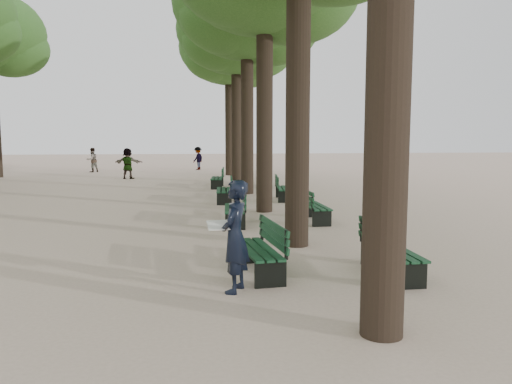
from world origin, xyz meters
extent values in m
plane|color=beige|center=(0.00, 0.00, 0.00)|extent=(120.00, 120.00, 0.00)
cylinder|color=#33261C|center=(1.50, -2.00, 3.75)|extent=(0.52, 0.52, 7.50)
cylinder|color=#33261C|center=(1.50, 3.00, 3.75)|extent=(0.52, 0.52, 7.50)
cylinder|color=#33261C|center=(1.50, 8.00, 3.75)|extent=(0.52, 0.52, 7.50)
cylinder|color=#33261C|center=(1.50, 13.00, 3.75)|extent=(0.52, 0.52, 7.50)
ellipsoid|color=#28551D|center=(1.50, 13.00, 7.70)|extent=(6.00, 6.00, 4.50)
cylinder|color=#33261C|center=(1.50, 18.00, 3.75)|extent=(0.52, 0.52, 7.50)
ellipsoid|color=#28551D|center=(1.50, 18.00, 7.70)|extent=(6.00, 6.00, 4.50)
cylinder|color=#33261C|center=(1.50, 23.00, 3.75)|extent=(0.52, 0.52, 7.50)
ellipsoid|color=#28551D|center=(1.50, 23.00, 7.70)|extent=(6.00, 6.00, 4.50)
cube|color=black|center=(0.35, 0.81, 0.23)|extent=(0.72, 1.85, 0.45)
cube|color=#0D311C|center=(0.35, 0.81, 0.45)|extent=(0.74, 1.85, 0.04)
cube|color=#0D311C|center=(0.63, 0.85, 0.72)|extent=(0.24, 1.79, 0.40)
cube|color=black|center=(0.35, 5.75, 0.23)|extent=(0.64, 1.83, 0.45)
cube|color=#0D311C|center=(0.35, 5.75, 0.45)|extent=(0.66, 1.83, 0.04)
cube|color=#0D311C|center=(0.63, 5.73, 0.72)|extent=(0.16, 1.80, 0.40)
cube|color=black|center=(0.35, 10.39, 0.23)|extent=(0.63, 1.83, 0.45)
cube|color=#0D311C|center=(0.35, 10.39, 0.45)|extent=(0.65, 1.83, 0.04)
cube|color=#0D311C|center=(0.63, 10.37, 0.72)|extent=(0.15, 1.80, 0.40)
cube|color=black|center=(0.35, 15.53, 0.23)|extent=(0.69, 1.84, 0.45)
cube|color=#0D311C|center=(0.35, 15.53, 0.45)|extent=(0.71, 1.84, 0.04)
cube|color=#0D311C|center=(0.63, 15.51, 0.72)|extent=(0.21, 1.80, 0.40)
cube|color=black|center=(2.65, 0.46, 0.23)|extent=(0.53, 1.80, 0.45)
cube|color=#0D311C|center=(2.65, 0.46, 0.45)|extent=(0.55, 1.80, 0.04)
cube|color=#0D311C|center=(2.37, 0.46, 0.72)|extent=(0.05, 1.80, 0.40)
cube|color=black|center=(2.65, 5.94, 0.23)|extent=(0.54, 1.81, 0.45)
cube|color=#0D311C|center=(2.65, 5.94, 0.45)|extent=(0.56, 1.81, 0.04)
cube|color=#0D311C|center=(2.37, 5.94, 0.72)|extent=(0.06, 1.80, 0.40)
cube|color=black|center=(2.65, 10.72, 0.23)|extent=(0.72, 1.85, 0.45)
cube|color=#0D311C|center=(2.65, 10.72, 0.45)|extent=(0.74, 1.85, 0.04)
cube|color=#0D311C|center=(2.37, 10.75, 0.72)|extent=(0.24, 1.79, 0.40)
cube|color=black|center=(2.65, 15.69, 0.23)|extent=(0.66, 1.84, 0.45)
cube|color=#0D311C|center=(2.65, 15.69, 0.45)|extent=(0.68, 1.84, 0.04)
cube|color=#0D311C|center=(2.37, 15.71, 0.72)|extent=(0.18, 1.80, 0.40)
imported|color=black|center=(-0.12, -0.09, 0.87)|extent=(0.59, 0.78, 1.74)
cube|color=white|center=(-0.37, -0.09, 1.05)|extent=(0.37, 0.29, 0.12)
imported|color=#262628|center=(-0.39, 28.15, 0.81)|extent=(0.83, 1.06, 1.62)
imported|color=#262628|center=(-7.39, 26.66, 0.81)|extent=(0.80, 0.77, 1.61)
imported|color=#262628|center=(-4.37, 21.06, 0.87)|extent=(1.64, 0.78, 1.74)
camera|label=1|loc=(-0.74, -7.59, 2.40)|focal=35.00mm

